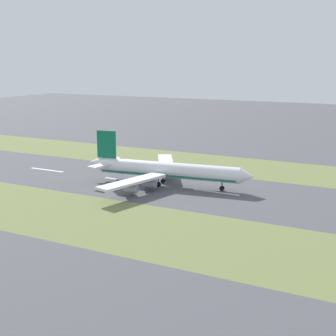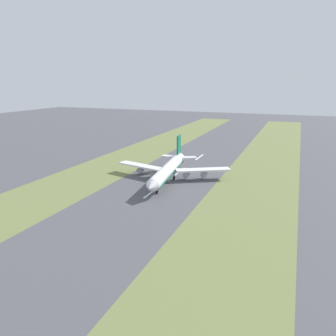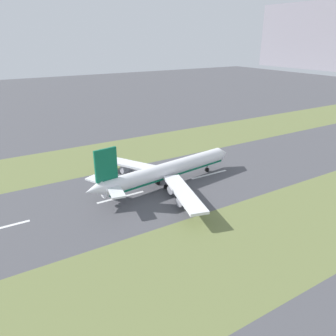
# 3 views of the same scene
# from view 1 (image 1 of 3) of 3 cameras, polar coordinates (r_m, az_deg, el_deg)

# --- Properties ---
(ground_plane) EXTENTS (800.00, 800.00, 0.00)m
(ground_plane) POSITION_cam_1_polar(r_m,az_deg,el_deg) (180.46, 0.00, -2.19)
(ground_plane) COLOR #4C4C51
(grass_median_west) EXTENTS (40.00, 600.00, 0.01)m
(grass_median_west) POSITION_cam_1_polar(r_m,az_deg,el_deg) (220.39, 5.31, 0.53)
(grass_median_west) COLOR olive
(grass_median_west) RESTS_ON ground
(grass_median_east) EXTENTS (40.00, 600.00, 0.01)m
(grass_median_east) POSITION_cam_1_polar(r_m,az_deg,el_deg) (143.56, -8.21, -6.33)
(grass_median_east) COLOR olive
(grass_median_east) RESTS_ON ground
(centreline_dash_near) EXTENTS (1.20, 18.00, 0.01)m
(centreline_dash_near) POSITION_cam_1_polar(r_m,az_deg,el_deg) (213.76, -14.53, -0.22)
(centreline_dash_near) COLOR silver
(centreline_dash_near) RESTS_ON ground
(centreline_dash_mid) EXTENTS (1.20, 18.00, 0.01)m
(centreline_dash_mid) POSITION_cam_1_polar(r_m,az_deg,el_deg) (190.16, -5.42, -1.47)
(centreline_dash_mid) COLOR silver
(centreline_dash_mid) RESTS_ON ground
(centreline_dash_far) EXTENTS (1.20, 18.00, 0.01)m
(centreline_dash_far) POSITION_cam_1_polar(r_m,az_deg,el_deg) (172.70, 5.89, -2.95)
(centreline_dash_far) COLOR silver
(centreline_dash_far) RESTS_ON ground
(airplane_main_jet) EXTENTS (63.60, 67.15, 20.20)m
(airplane_main_jet) POSITION_cam_1_polar(r_m,az_deg,el_deg) (179.97, -0.57, -0.26)
(airplane_main_jet) COLOR white
(airplane_main_jet) RESTS_ON ground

